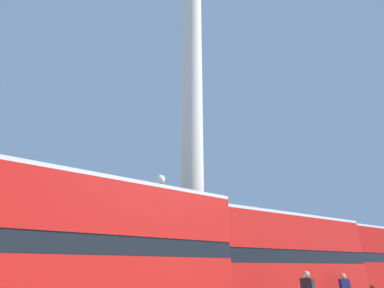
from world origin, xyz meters
TOP-DOWN VIEW (x-y plane):
  - monument_column at (0.00, 0.00)m, footprint 5.42×5.42m
  - bus_a at (-8.62, -5.89)m, footprint 10.72×3.19m
  - bus_b at (0.27, -5.85)m, footprint 10.79×3.19m
  - bus_c at (11.48, -5.23)m, footprint 10.98×3.13m
  - equestrian_statue at (10.16, 3.95)m, footprint 3.73×3.17m
  - street_lamp at (-3.31, -1.68)m, footprint 0.50×0.50m

SIDE VIEW (x-z plane):
  - equestrian_statue at x=10.16m, z-range -1.23..4.27m
  - bus_b at x=0.27m, z-range 0.23..4.46m
  - bus_c at x=11.48m, z-range 0.23..4.62m
  - bus_a at x=-8.62m, z-range 0.23..4.73m
  - street_lamp at x=-3.31m, z-range 0.81..7.43m
  - monument_column at x=0.00m, z-range -5.21..21.26m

